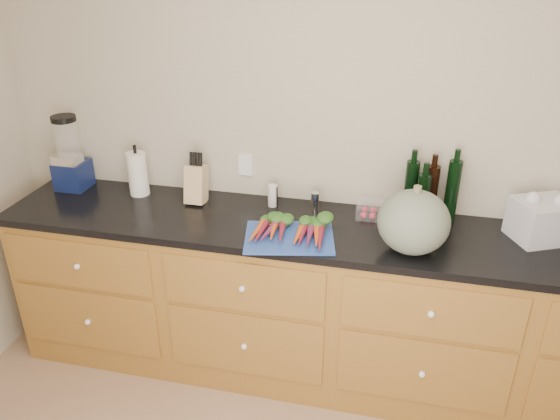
% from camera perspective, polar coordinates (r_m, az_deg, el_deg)
% --- Properties ---
extents(wall_back, '(4.10, 0.05, 2.60)m').
position_cam_1_polar(wall_back, '(2.94, 7.85, 7.19)').
color(wall_back, '#B9B09A').
rests_on(wall_back, ground).
extents(cabinets, '(3.60, 0.64, 0.90)m').
position_cam_1_polar(cabinets, '(3.04, 6.21, -10.15)').
color(cabinets, brown).
rests_on(cabinets, ground).
extents(countertop, '(3.64, 0.62, 0.04)m').
position_cam_1_polar(countertop, '(2.79, 6.68, -2.33)').
color(countertop, black).
rests_on(countertop, cabinets).
extents(cutting_board, '(0.49, 0.41, 0.01)m').
position_cam_1_polar(cutting_board, '(2.67, 0.97, -2.88)').
color(cutting_board, '#25469A').
rests_on(cutting_board, countertop).
extents(carrots, '(0.39, 0.29, 0.06)m').
position_cam_1_polar(carrots, '(2.70, 1.17, -1.90)').
color(carrots, '#D25018').
rests_on(carrots, cutting_board).
extents(squash, '(0.33, 0.33, 0.30)m').
position_cam_1_polar(squash, '(2.58, 13.78, -1.22)').
color(squash, '#546051').
rests_on(squash, countertop).
extents(blender_appliance, '(0.17, 0.17, 0.43)m').
position_cam_1_polar(blender_appliance, '(3.38, -21.10, 5.17)').
color(blender_appliance, '#0F1A47').
rests_on(blender_appliance, countertop).
extents(paper_towel, '(0.11, 0.11, 0.25)m').
position_cam_1_polar(paper_towel, '(3.20, -14.64, 3.68)').
color(paper_towel, white).
rests_on(paper_towel, countertop).
extents(knife_block, '(0.11, 0.11, 0.21)m').
position_cam_1_polar(knife_block, '(3.05, -8.74, 2.69)').
color(knife_block, tan).
rests_on(knife_block, countertop).
extents(grinder_salt, '(0.05, 0.05, 0.12)m').
position_cam_1_polar(grinder_salt, '(2.98, -0.76, 1.51)').
color(grinder_salt, silver).
rests_on(grinder_salt, countertop).
extents(grinder_pepper, '(0.05, 0.05, 0.12)m').
position_cam_1_polar(grinder_pepper, '(2.98, -0.69, 1.46)').
color(grinder_pepper, black).
rests_on(grinder_pepper, countertop).
extents(canister_chrome, '(0.04, 0.04, 0.10)m').
position_cam_1_polar(canister_chrome, '(2.94, 3.68, 0.91)').
color(canister_chrome, white).
rests_on(canister_chrome, countertop).
extents(tomato_box, '(0.17, 0.13, 0.08)m').
position_cam_1_polar(tomato_box, '(2.91, 9.68, 0.00)').
color(tomato_box, white).
rests_on(tomato_box, countertop).
extents(bottles, '(0.27, 0.14, 0.33)m').
position_cam_1_polar(bottles, '(2.90, 15.35, 1.74)').
color(bottles, black).
rests_on(bottles, countertop).
extents(grocery_bag, '(0.34, 0.31, 0.20)m').
position_cam_1_polar(grocery_bag, '(2.92, 25.74, -0.96)').
color(grocery_bag, silver).
rests_on(grocery_bag, countertop).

